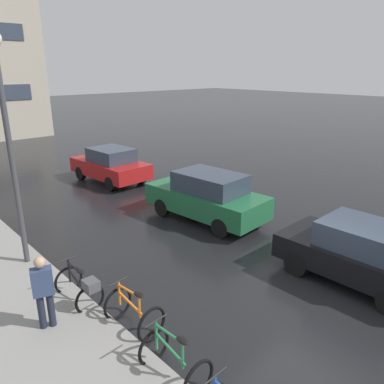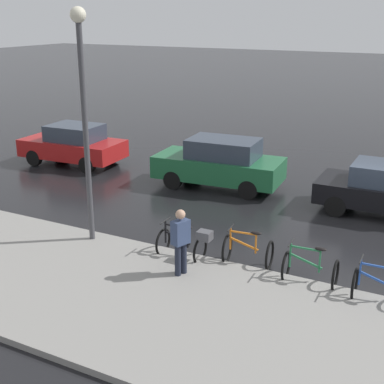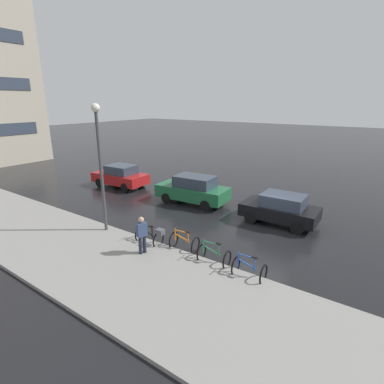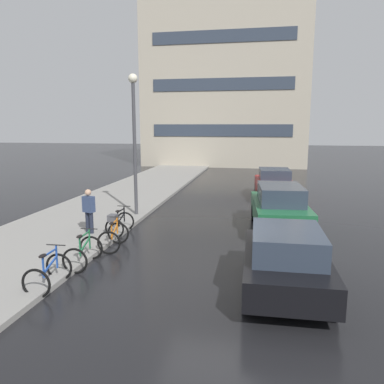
% 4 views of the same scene
% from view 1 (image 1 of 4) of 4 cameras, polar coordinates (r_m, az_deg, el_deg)
% --- Properties ---
extents(ground_plane, '(140.00, 140.00, 0.00)m').
position_cam_1_polar(ground_plane, '(9.28, 17.00, -15.95)').
color(ground_plane, black).
extents(bicycle_second, '(0.77, 1.19, 0.96)m').
position_cam_1_polar(bicycle_second, '(6.96, -2.65, -24.27)').
color(bicycle_second, black).
rests_on(bicycle_second, ground).
extents(bicycle_third, '(0.84, 1.18, 0.94)m').
position_cam_1_polar(bicycle_third, '(8.07, -8.86, -17.59)').
color(bicycle_third, black).
rests_on(bicycle_third, ground).
extents(bicycle_farthest, '(0.70, 1.36, 0.95)m').
position_cam_1_polar(bicycle_farthest, '(8.92, -16.49, -13.72)').
color(bicycle_farthest, black).
rests_on(bicycle_farthest, ground).
extents(car_black, '(1.94, 3.78, 1.55)m').
position_cam_1_polar(car_black, '(10.22, 24.21, -8.37)').
color(car_black, black).
rests_on(car_black, ground).
extents(car_green, '(2.18, 4.49, 1.72)m').
position_cam_1_polar(car_green, '(13.06, 2.28, -0.63)').
color(car_green, '#1E6038').
rests_on(car_green, ground).
extents(car_red, '(2.10, 4.15, 1.60)m').
position_cam_1_polar(car_red, '(17.99, -12.32, 4.07)').
color(car_red, '#AD1919').
rests_on(car_red, ground).
extents(pedestrian, '(0.46, 0.36, 1.70)m').
position_cam_1_polar(pedestrian, '(8.11, -21.68, -13.84)').
color(pedestrian, '#1E2333').
rests_on(pedestrian, ground).
extents(streetlamp, '(0.38, 0.38, 5.93)m').
position_cam_1_polar(streetlamp, '(10.16, -26.42, 8.92)').
color(streetlamp, '#424247').
rests_on(streetlamp, ground).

